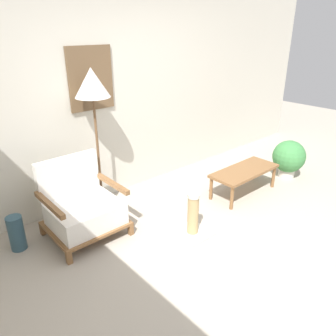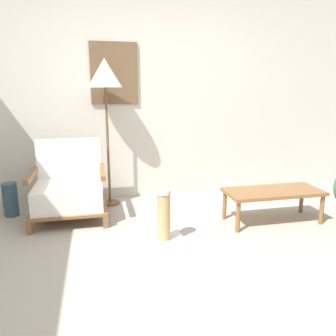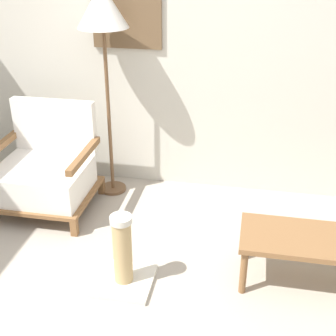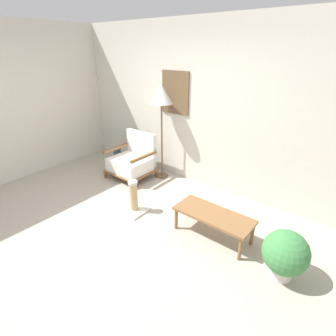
% 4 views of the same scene
% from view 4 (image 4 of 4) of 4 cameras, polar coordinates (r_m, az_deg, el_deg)
% --- Properties ---
extents(ground_plane, '(14.00, 14.00, 0.00)m').
position_cam_4_polar(ground_plane, '(3.74, -13.53, -13.25)').
color(ground_plane, '#A89E8E').
extents(wall_back, '(8.00, 0.09, 2.70)m').
position_cam_4_polar(wall_back, '(4.55, 5.52, 13.16)').
color(wall_back, beige).
rests_on(wall_back, ground_plane).
extents(wall_left, '(0.06, 8.00, 2.70)m').
position_cam_4_polar(wall_left, '(5.52, -27.76, 12.57)').
color(wall_left, beige).
rests_on(wall_left, ground_plane).
extents(armchair, '(0.77, 0.69, 0.83)m').
position_cam_4_polar(armchair, '(4.96, -7.87, 1.51)').
color(armchair, brown).
rests_on(armchair, ground_plane).
extents(floor_lamp, '(0.39, 0.39, 1.70)m').
position_cam_4_polar(floor_lamp, '(4.58, -1.45, 15.08)').
color(floor_lamp, brown).
rests_on(floor_lamp, ground_plane).
extents(coffee_table, '(1.01, 0.42, 0.35)m').
position_cam_4_polar(coffee_table, '(3.43, 9.86, -10.35)').
color(coffee_table, brown).
rests_on(coffee_table, ground_plane).
extents(vase, '(0.16, 0.16, 0.37)m').
position_cam_4_polar(vase, '(5.58, -10.90, 2.53)').
color(vase, '#2D4C5B').
rests_on(vase, ground_plane).
extents(potted_plant, '(0.48, 0.48, 0.57)m').
position_cam_4_polar(potted_plant, '(3.10, 24.17, -16.65)').
color(potted_plant, beige).
rests_on(potted_plant, ground_plane).
extents(scratching_post, '(0.37, 0.37, 0.51)m').
position_cam_4_polar(scratching_post, '(3.97, -7.45, -7.06)').
color(scratching_post, beige).
rests_on(scratching_post, ground_plane).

